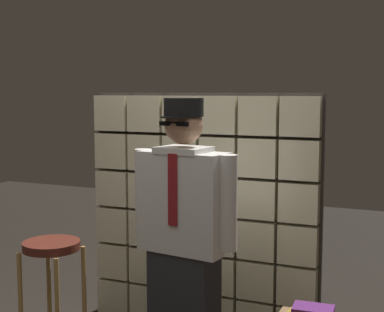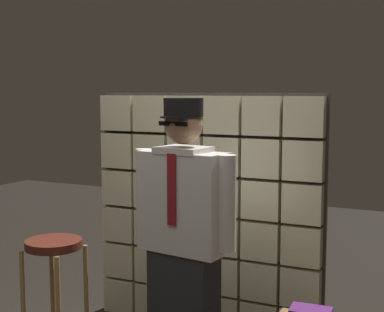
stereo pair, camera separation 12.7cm
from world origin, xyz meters
name	(u,v)px [view 2 (the right image)]	position (x,y,z in m)	size (l,w,h in m)	color
glass_block_wall	(204,214)	(0.00, 1.25, 0.84)	(1.73, 0.10, 1.73)	beige
standing_person	(184,239)	(0.23, 0.47, 0.88)	(0.67, 0.32, 1.68)	#28282D
bar_stool	(54,274)	(-0.55, 0.26, 0.62)	(0.34, 0.34, 0.83)	#592319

